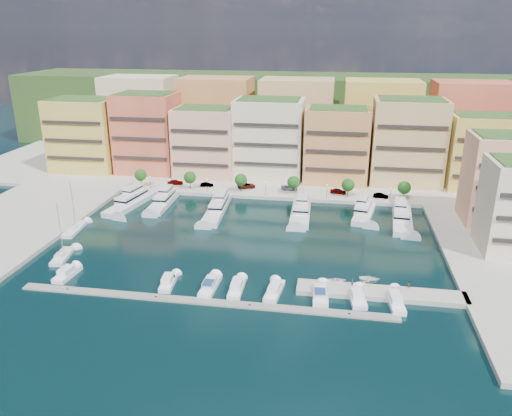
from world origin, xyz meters
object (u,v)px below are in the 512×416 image
Objects in this scene: person_0 at (352,282)px; cruiser_3 at (168,282)px; yacht_1 at (163,201)px; cruiser_9 at (395,301)px; cruiser_7 at (320,295)px; cruiser_6 at (274,291)px; tree_4 at (348,185)px; cruiser_0 at (67,274)px; lamppost_2 at (266,186)px; car_5 at (381,196)px; tender_0 at (336,281)px; tree_5 at (404,188)px; lamppost_3 at (327,189)px; cruiser_5 at (237,288)px; car_3 at (289,188)px; person_1 at (409,284)px; lamppost_0 at (150,181)px; tree_1 at (190,177)px; tree_2 at (241,180)px; sailboat_0 at (62,257)px; yacht_0 at (132,201)px; yacht_4 at (301,211)px; tree_0 at (140,175)px; car_2 at (246,185)px; tree_3 at (294,182)px; cruiser_8 at (357,298)px; lamppost_1 at (207,183)px; tender_2 at (370,279)px; lamppost_4 at (390,192)px; car_1 at (207,185)px; car_4 at (338,191)px; yacht_2 at (218,207)px; yacht_5 at (364,211)px; car_0 at (175,182)px; yacht_6 at (402,217)px.

cruiser_3 is at bearing 54.73° from person_0.
cruiser_9 is (60.69, -45.38, -0.54)m from yacht_1.
cruiser_6 is at bearing 179.87° from cruiser_7.
tree_4 reaches higher than cruiser_0.
lamppost_2 reaches higher than car_5.
tree_4 is at bearing -21.64° from tender_0.
tree_5 is at bearing -88.46° from car_5.
lamppost_3 is 58.00m from cruiser_5.
person_0 is (18.16, -58.41, 0.07)m from car_3.
lamppost_0 is at bearing -64.75° from person_1.
tree_1 and tree_2 have the same top height.
tree_1 is at bearing 73.80° from sailboat_0.
lamppost_2 is 0.50× the size of cruiser_7.
yacht_0 and yacht_4 have the same top height.
cruiser_6 is 1.00× the size of cruiser_7.
tree_0 reaches higher than cruiser_7.
cruiser_0 is 65.47m from cruiser_9.
tender_0 is 62.75m from car_2.
tree_3 reaches higher than cruiser_8.
lamppost_1 is (-58.00, -2.30, -0.92)m from tree_5.
cruiser_8 is (61.52, -55.78, -3.28)m from lamppost_0.
tree_0 reaches higher than tender_2.
cruiser_6 is 1.92× the size of car_5.
tree_3 is at bearing 175.30° from lamppost_4.
tree_2 is at bearing 119.99° from cruiser_8.
car_4 is (40.88, -0.30, 0.14)m from car_1.
lamppost_2 is 57.03m from cruiser_3.
yacht_2 is at bearing 126.55° from car_4.
yacht_2 reaches higher than person_0.
yacht_1 is at bearing -170.80° from lamppost_4.
car_1 is at bearing 174.31° from lamppost_4.
tree_3 is at bearing -24.21° from person_0.
person_1 is at bearing -80.66° from yacht_5.
cruiser_6 is at bearing -9.23° from sailboat_0.
lamppost_1 is 22.89m from yacht_0.
person_0 reaches higher than car_3.
yacht_5 is (68.45, -12.10, -3.53)m from tree_0.
car_0 is (-51.47, 55.54, 1.39)m from tender_0.
tree_1 is at bearing 114.52° from cruiser_5.
car_3 is at bearing 91.81° from car_5.
tree_3 reaches higher than tender_0.
tree_2 is at bearing 180.00° from tree_4.
yacht_0 reaches higher than car_2.
cruiser_0 is 68.52m from person_1.
yacht_1 reaches higher than lamppost_4.
tree_5 reaches higher than tender_0.
lamppost_2 is at bearing 100.02° from cruiser_6.
tree_5 is 15.09m from yacht_6.
cruiser_7 is 78.62m from car_0.
car_4 is (18.82, 61.03, 1.27)m from cruiser_5.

